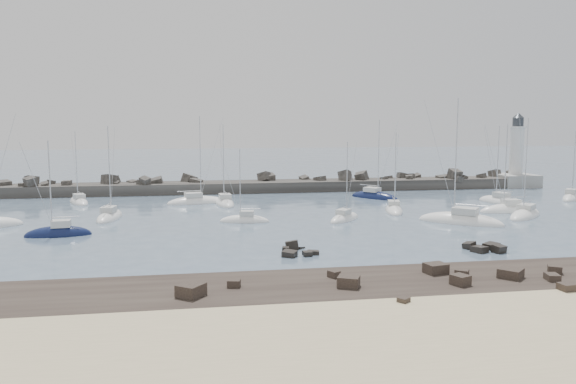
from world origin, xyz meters
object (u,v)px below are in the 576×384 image
object	(u,v)px
lighthouse	(516,170)
sailboat_13	(461,222)
sailboat_12	(571,199)
sailboat_3	(110,218)
sailboat_10	(499,202)
sailboat_7	(345,219)
sailboat_5	(245,221)
sailboat_14	(225,204)
sailboat_9	(508,211)
sailboat_6	(394,211)
sailboat_1	(79,202)
sailboat_8	(374,197)
sailboat_11	(525,216)
sailboat_4	(196,202)
sailboat_2	(58,234)

from	to	relation	value
lighthouse	sailboat_13	world-z (taller)	sailboat_13
lighthouse	sailboat_12	bearing A→B (deg)	-94.46
sailboat_3	sailboat_10	xyz separation A→B (m)	(56.05, 4.59, 0.01)
sailboat_7	sailboat_12	distance (m)	42.14
sailboat_5	sailboat_10	xyz separation A→B (m)	(39.35, 9.78, 0.01)
sailboat_10	sailboat_14	distance (m)	41.34
sailboat_9	lighthouse	bearing A→B (deg)	57.34
sailboat_3	sailboat_9	xyz separation A→B (m)	(52.82, -3.35, 0.01)
sailboat_5	sailboat_6	bearing A→B (deg)	12.52
lighthouse	sailboat_1	xyz separation A→B (m)	(-77.53, -10.00, -2.96)
lighthouse	sailboat_14	bearing A→B (deg)	-165.12
sailboat_3	sailboat_7	world-z (taller)	sailboat_3
sailboat_5	sailboat_13	distance (m)	26.35
sailboat_3	sailboat_6	bearing A→B (deg)	-0.86
sailboat_3	sailboat_13	bearing A→B (deg)	-13.29
sailboat_3	sailboat_5	distance (m)	17.48
sailboat_1	sailboat_8	size ratio (longest dim) A/B	0.86
sailboat_11	sailboat_14	size ratio (longest dim) A/B	1.07
sailboat_14	sailboat_13	bearing A→B (deg)	-36.10
sailboat_9	sailboat_13	bearing A→B (deg)	-146.71
sailboat_8	sailboat_13	distance (m)	23.49
sailboat_7	sailboat_14	xyz separation A→B (m)	(-14.12, 15.81, 0.01)
lighthouse	sailboat_12	distance (m)	18.59
sailboat_6	sailboat_7	xyz separation A→B (m)	(-8.36, -5.22, -0.00)
lighthouse	sailboat_14	world-z (taller)	lighthouse
sailboat_11	sailboat_3	bearing A→B (deg)	172.22
sailboat_13	sailboat_1	bearing A→B (deg)	153.15
sailboat_12	sailboat_14	world-z (taller)	sailboat_14
sailboat_4	sailboat_12	bearing A→B (deg)	-5.24
sailboat_3	sailboat_11	xyz separation A→B (m)	(52.88, -7.23, -0.01)
lighthouse	sailboat_10	distance (m)	25.31
sailboat_8	sailboat_10	xyz separation A→B (m)	(16.86, -8.60, 0.00)
sailboat_2	sailboat_12	xyz separation A→B (m)	(73.35, 16.76, -0.00)
sailboat_1	sailboat_9	world-z (taller)	sailboat_9
sailboat_5	sailboat_7	xyz separation A→B (m)	(12.48, -0.60, -0.00)
sailboat_11	sailboat_13	distance (m)	10.67
sailboat_9	sailboat_7	bearing A→B (deg)	-174.11
sailboat_7	sailboat_13	distance (m)	14.08
sailboat_12	sailboat_3	bearing A→B (deg)	-174.61
sailboat_1	sailboat_12	world-z (taller)	sailboat_12
sailboat_11	sailboat_10	bearing A→B (deg)	74.99
lighthouse	sailboat_5	distance (m)	62.05
lighthouse	sailboat_12	xyz separation A→B (m)	(-1.43, -18.30, -2.94)
sailboat_9	sailboat_11	xyz separation A→B (m)	(0.06, -3.88, -0.02)
sailboat_7	sailboat_8	xyz separation A→B (m)	(10.01, 18.97, 0.01)
lighthouse	sailboat_8	xyz separation A→B (m)	(-31.71, -11.67, -2.95)
sailboat_7	sailboat_10	size ratio (longest dim) A/B	0.84
lighthouse	sailboat_9	world-z (taller)	lighthouse
lighthouse	sailboat_13	size ratio (longest dim) A/B	0.90
lighthouse	sailboat_7	world-z (taller)	lighthouse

